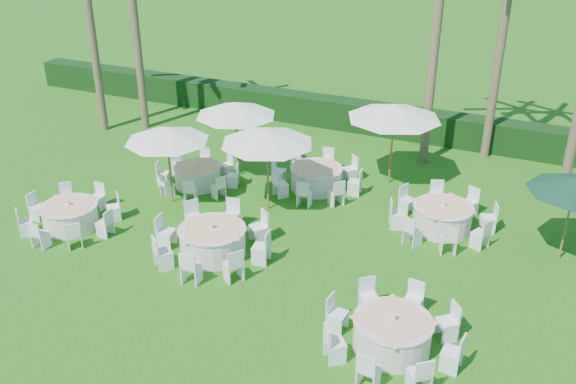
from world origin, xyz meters
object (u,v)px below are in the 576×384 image
(banquet_table_d, at_px, (198,175))
(umbrella_green, at_px, (575,184))
(banquet_table_e, at_px, (316,177))
(umbrella_b, at_px, (267,136))
(umbrella_c, at_px, (236,109))
(banquet_table_c, at_px, (392,333))
(umbrella_a, at_px, (167,134))
(banquet_table_b, at_px, (213,240))
(banquet_table_a, at_px, (70,215))
(umbrella_d, at_px, (394,111))
(banquet_table_f, at_px, (442,217))

(banquet_table_d, distance_m, umbrella_green, 11.95)
(banquet_table_e, bearing_deg, umbrella_b, -113.46)
(umbrella_b, distance_m, umbrella_c, 2.79)
(banquet_table_c, distance_m, umbrella_a, 9.76)
(banquet_table_b, xyz_separation_m, umbrella_a, (-2.84, 2.27, 1.95))
(banquet_table_b, relative_size, banquet_table_e, 1.07)
(banquet_table_b, height_order, umbrella_a, umbrella_a)
(banquet_table_a, bearing_deg, banquet_table_c, -8.04)
(umbrella_a, distance_m, umbrella_green, 12.01)
(umbrella_d, xyz_separation_m, umbrella_green, (5.77, -2.83, -0.31))
(banquet_table_d, bearing_deg, banquet_table_b, -53.77)
(banquet_table_c, bearing_deg, umbrella_b, 137.75)
(banquet_table_e, distance_m, umbrella_b, 3.05)
(banquet_table_c, relative_size, umbrella_a, 1.19)
(banquet_table_a, xyz_separation_m, banquet_table_b, (4.77, 0.40, 0.05))
(umbrella_b, bearing_deg, banquet_table_f, 9.89)
(banquet_table_a, height_order, banquet_table_d, banquet_table_a)
(banquet_table_f, bearing_deg, umbrella_green, -5.05)
(banquet_table_e, relative_size, umbrella_green, 1.24)
(banquet_table_b, bearing_deg, umbrella_d, 63.27)
(banquet_table_f, bearing_deg, banquet_table_b, -144.42)
(banquet_table_d, distance_m, umbrella_b, 3.71)
(umbrella_a, bearing_deg, banquet_table_e, 35.72)
(banquet_table_d, xyz_separation_m, banquet_table_f, (8.38, 0.36, 0.04))
(banquet_table_e, distance_m, umbrella_green, 8.29)
(umbrella_b, height_order, umbrella_c, umbrella_b)
(banquet_table_d, bearing_deg, umbrella_c, 54.91)
(banquet_table_a, xyz_separation_m, banquet_table_d, (2.06, 4.09, -0.02))
(banquet_table_c, distance_m, umbrella_green, 6.82)
(banquet_table_a, bearing_deg, banquet_table_b, 4.76)
(banquet_table_e, relative_size, banquet_table_f, 1.01)
(umbrella_b, xyz_separation_m, umbrella_d, (3.05, 3.47, 0.11))
(banquet_table_f, xyz_separation_m, umbrella_green, (3.41, -0.30, 1.91))
(banquet_table_d, xyz_separation_m, umbrella_b, (2.97, -0.58, 2.15))
(banquet_table_b, height_order, umbrella_green, umbrella_green)
(banquet_table_c, height_order, banquet_table_e, banquet_table_c)
(banquet_table_c, relative_size, banquet_table_e, 1.02)
(umbrella_a, xyz_separation_m, umbrella_d, (6.16, 4.32, 0.24))
(banquet_table_c, height_order, umbrella_b, umbrella_b)
(umbrella_b, height_order, umbrella_d, umbrella_d)
(banquet_table_d, relative_size, banquet_table_f, 0.90)
(banquet_table_b, relative_size, umbrella_c, 1.20)
(banquet_table_e, bearing_deg, banquet_table_d, -159.56)
(umbrella_c, bearing_deg, banquet_table_a, -118.82)
(banquet_table_a, distance_m, banquet_table_c, 10.64)
(banquet_table_e, xyz_separation_m, umbrella_green, (7.95, -1.37, 1.91))
(banquet_table_b, relative_size, umbrella_a, 1.25)
(banquet_table_a, xyz_separation_m, umbrella_b, (5.03, 3.51, 2.13))
(umbrella_green, bearing_deg, umbrella_c, 173.62)
(banquet_table_f, bearing_deg, banquet_table_a, -156.89)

